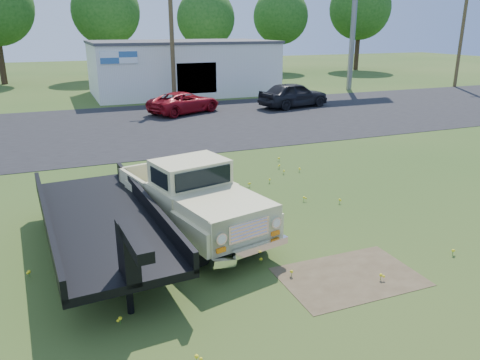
{
  "coord_description": "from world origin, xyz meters",
  "views": [
    {
      "loc": [
        -4.12,
        -10.5,
        5.22
      ],
      "look_at": [
        0.52,
        1.0,
        1.14
      ],
      "focal_mm": 35.0,
      "sensor_mm": 36.0,
      "label": 1
    }
  ],
  "objects_px": {
    "vintage_pickup_truck": "(191,197)",
    "flatbed_trailer": "(100,215)",
    "red_pickup": "(184,103)",
    "dark_sedan": "(293,95)"
  },
  "relations": [
    {
      "from": "vintage_pickup_truck",
      "to": "flatbed_trailer",
      "type": "distance_m",
      "value": 2.37
    },
    {
      "from": "red_pickup",
      "to": "dark_sedan",
      "type": "relative_size",
      "value": 0.97
    },
    {
      "from": "flatbed_trailer",
      "to": "dark_sedan",
      "type": "height_order",
      "value": "flatbed_trailer"
    },
    {
      "from": "flatbed_trailer",
      "to": "dark_sedan",
      "type": "bearing_deg",
      "value": 46.21
    },
    {
      "from": "vintage_pickup_truck",
      "to": "flatbed_trailer",
      "type": "xyz_separation_m",
      "value": [
        -2.34,
        -0.38,
        -0.01
      ]
    },
    {
      "from": "red_pickup",
      "to": "dark_sedan",
      "type": "bearing_deg",
      "value": -119.12
    },
    {
      "from": "vintage_pickup_truck",
      "to": "dark_sedan",
      "type": "height_order",
      "value": "vintage_pickup_truck"
    },
    {
      "from": "red_pickup",
      "to": "vintage_pickup_truck",
      "type": "bearing_deg",
      "value": 140.2
    },
    {
      "from": "vintage_pickup_truck",
      "to": "red_pickup",
      "type": "bearing_deg",
      "value": 62.01
    },
    {
      "from": "vintage_pickup_truck",
      "to": "red_pickup",
      "type": "height_order",
      "value": "vintage_pickup_truck"
    }
  ]
}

